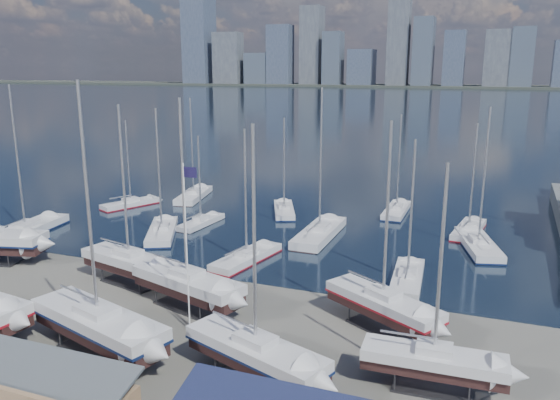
% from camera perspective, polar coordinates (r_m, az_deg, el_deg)
% --- Properties ---
extents(ground, '(1400.00, 1400.00, 0.00)m').
position_cam_1_polar(ground, '(44.89, -11.66, -12.53)').
color(ground, '#605E59').
rests_on(ground, ground).
extents(water, '(1400.00, 600.00, 0.40)m').
position_cam_1_polar(water, '(345.00, 17.31, 9.73)').
color(water, '#182A38').
rests_on(water, ground).
extents(far_shore, '(1400.00, 80.00, 2.20)m').
position_cam_1_polar(far_shore, '(604.41, 19.04, 11.13)').
color(far_shore, '#2D332D').
rests_on(far_shore, ground).
extents(skyline, '(639.14, 43.80, 107.69)m').
position_cam_1_polar(skyline, '(598.55, 18.54, 14.80)').
color(skyline, '#475166').
rests_on(skyline, far_shore).
extents(sailboat_cradle_2, '(10.54, 5.11, 16.54)m').
position_cam_1_polar(sailboat_cradle_2, '(52.70, -15.49, -6.26)').
color(sailboat_cradle_2, '#2D2D33').
rests_on(sailboat_cradle_2, ground).
extents(sailboat_cradle_3, '(12.27, 6.57, 18.87)m').
position_cam_1_polar(sailboat_cradle_3, '(40.97, -18.46, -12.19)').
color(sailboat_cradle_3, '#2D2D33').
rests_on(sailboat_cradle_3, ground).
extents(sailboat_cradle_4, '(11.12, 6.00, 17.38)m').
position_cam_1_polar(sailboat_cradle_4, '(46.52, -9.66, -8.58)').
color(sailboat_cradle_4, '#2D2D33').
rests_on(sailboat_cradle_4, ground).
extents(sailboat_cradle_5, '(10.60, 6.17, 16.50)m').
position_cam_1_polar(sailboat_cradle_5, '(35.77, -2.57, -15.64)').
color(sailboat_cradle_5, '#2D2D33').
rests_on(sailboat_cradle_5, ground).
extents(sailboat_cradle_6, '(9.90, 7.48, 15.99)m').
position_cam_1_polar(sailboat_cradle_6, '(42.99, 10.70, -10.66)').
color(sailboat_cradle_6, '#2D2D33').
rests_on(sailboat_cradle_6, ground).
extents(sailboat_cradle_7, '(8.82, 2.77, 14.39)m').
position_cam_1_polar(sailboat_cradle_7, '(36.32, 15.74, -15.88)').
color(sailboat_cradle_7, '#2D2D33').
rests_on(sailboat_cradle_7, ground).
extents(sailboat_moored_0, '(4.97, 12.79, 18.63)m').
position_cam_1_polar(sailboat_moored_0, '(72.50, -25.02, -3.11)').
color(sailboat_moored_0, black).
rests_on(sailboat_moored_0, water).
extents(sailboat_moored_1, '(5.85, 8.96, 13.05)m').
position_cam_1_polar(sailboat_moored_1, '(82.08, -15.32, -0.46)').
color(sailboat_moored_1, black).
rests_on(sailboat_moored_1, water).
extents(sailboat_moored_2, '(5.12, 11.00, 16.03)m').
position_cam_1_polar(sailboat_moored_2, '(85.02, -9.00, 0.35)').
color(sailboat_moored_2, black).
rests_on(sailboat_moored_2, water).
extents(sailboat_moored_3, '(7.45, 10.81, 15.87)m').
position_cam_1_polar(sailboat_moored_3, '(67.01, -12.21, -3.41)').
color(sailboat_moored_3, black).
rests_on(sailboat_moored_3, water).
extents(sailboat_moored_4, '(2.92, 8.10, 11.99)m').
position_cam_1_polar(sailboat_moored_4, '(70.48, -8.25, -2.38)').
color(sailboat_moored_4, black).
rests_on(sailboat_moored_4, water).
extents(sailboat_moored_5, '(5.97, 9.50, 13.80)m').
position_cam_1_polar(sailboat_moored_5, '(75.46, 0.43, -1.18)').
color(sailboat_moored_5, black).
rests_on(sailboat_moored_5, water).
extents(sailboat_moored_6, '(4.54, 10.00, 14.44)m').
position_cam_1_polar(sailboat_moored_6, '(57.00, -3.52, -6.17)').
color(sailboat_moored_6, black).
rests_on(sailboat_moored_6, water).
extents(sailboat_moored_7, '(3.50, 12.15, 18.30)m').
position_cam_1_polar(sailboat_moored_7, '(64.95, 4.14, -3.66)').
color(sailboat_moored_7, black).
rests_on(sailboat_moored_7, water).
extents(sailboat_moored_8, '(2.77, 9.58, 14.29)m').
position_cam_1_polar(sailboat_moored_8, '(76.94, 12.07, -1.20)').
color(sailboat_moored_8, black).
rests_on(sailboat_moored_8, water).
extents(sailboat_moored_9, '(3.18, 9.48, 14.10)m').
position_cam_1_polar(sailboat_moored_9, '(52.93, 13.17, -8.09)').
color(sailboat_moored_9, black).
rests_on(sailboat_moored_9, water).
extents(sailboat_moored_10, '(5.78, 11.39, 16.40)m').
position_cam_1_polar(sailboat_moored_10, '(64.65, 19.98, -4.57)').
color(sailboat_moored_10, black).
rests_on(sailboat_moored_10, water).
extents(sailboat_moored_11, '(4.00, 9.64, 13.99)m').
position_cam_1_polar(sailboat_moored_11, '(70.21, 19.11, -3.09)').
color(sailboat_moored_11, black).
rests_on(sailboat_moored_11, water).
extents(car_b, '(4.06, 1.57, 1.32)m').
position_cam_1_polar(car_b, '(37.36, -21.26, -17.81)').
color(car_b, gray).
rests_on(car_b, ground).
extents(car_c, '(3.56, 5.22, 1.33)m').
position_cam_1_polar(car_c, '(36.03, -19.69, -18.91)').
color(car_c, gray).
rests_on(car_c, ground).
extents(flagpole, '(1.14, 0.12, 13.00)m').
position_cam_1_polar(flagpole, '(40.77, -9.68, -3.73)').
color(flagpole, white).
rests_on(flagpole, ground).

